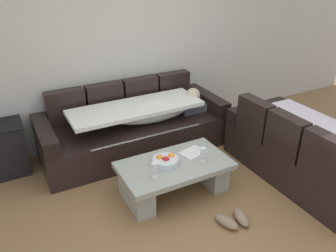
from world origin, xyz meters
The scene contains 10 objects.
ground_plane centered at (0.00, 0.00, 0.00)m, with size 14.00×14.00×0.00m, color olive.
back_wall centered at (0.00, 2.15, 1.35)m, with size 9.00×0.10×2.70m, color beige.
couch_along_wall centered at (-0.12, 1.63, 0.33)m, with size 2.45×0.92×0.88m.
couch_near_window centered at (1.35, 0.08, 0.34)m, with size 0.92×1.88×0.88m.
coffee_table centered at (-0.14, 0.54, 0.24)m, with size 1.20×0.68×0.38m.
fruit_bowl centered at (-0.23, 0.58, 0.42)m, with size 0.28×0.28×0.10m.
wine_glass_near_left centered at (-0.44, 0.42, 0.50)m, with size 0.07×0.07×0.17m.
wine_glass_near_right centered at (0.15, 0.43, 0.50)m, with size 0.07×0.07×0.17m.
open_magazine centered at (0.15, 0.64, 0.39)m, with size 0.28×0.21×0.01m, color white.
pair_of_shoes centered at (0.14, -0.17, 0.04)m, with size 0.36×0.31×0.09m.
Camera 1 is at (-1.65, -2.15, 2.38)m, focal length 36.16 mm.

